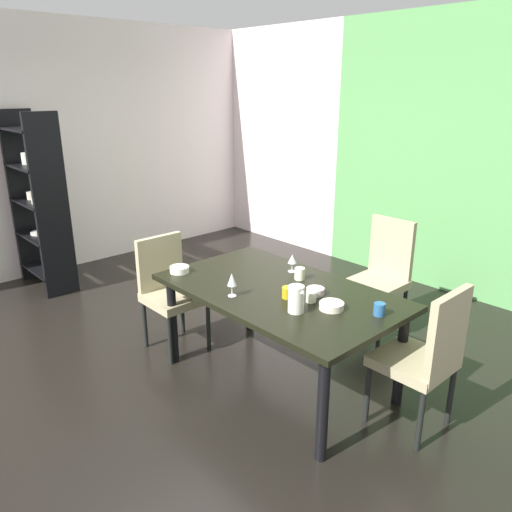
{
  "coord_description": "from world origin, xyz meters",
  "views": [
    {
      "loc": [
        2.99,
        -2.11,
        2.12
      ],
      "look_at": [
        0.28,
        0.39,
        0.85
      ],
      "focal_mm": 35.0,
      "sensor_mm": 36.0,
      "label": 1
    }
  ],
  "objects_px": {
    "cup_north": "(300,274)",
    "wine_glass_left": "(232,280)",
    "chair_right_far": "(426,354)",
    "wine_glass_front": "(292,260)",
    "serving_bowl_near_shelf": "(179,269)",
    "dining_table": "(279,299)",
    "chair_left_near": "(169,287)",
    "cup_south": "(288,293)",
    "serving_bowl_east": "(315,291)",
    "cup_center": "(311,297)",
    "display_shelf": "(38,201)",
    "chair_head_far": "(382,271)",
    "cup_right": "(379,309)",
    "serving_bowl_rear": "(331,306)",
    "pitcher_west": "(296,299)"
  },
  "relations": [
    {
      "from": "serving_bowl_rear",
      "to": "wine_glass_left",
      "type": "bearing_deg",
      "value": -150.5
    },
    {
      "from": "serving_bowl_east",
      "to": "cup_south",
      "type": "bearing_deg",
      "value": -115.93
    },
    {
      "from": "serving_bowl_east",
      "to": "cup_center",
      "type": "height_order",
      "value": "cup_center"
    },
    {
      "from": "chair_right_far",
      "to": "cup_center",
      "type": "height_order",
      "value": "chair_right_far"
    },
    {
      "from": "chair_right_far",
      "to": "cup_south",
      "type": "relative_size",
      "value": 12.41
    },
    {
      "from": "chair_left_near",
      "to": "cup_north",
      "type": "bearing_deg",
      "value": 117.93
    },
    {
      "from": "wine_glass_front",
      "to": "cup_center",
      "type": "relative_size",
      "value": 1.89
    },
    {
      "from": "cup_north",
      "to": "wine_glass_left",
      "type": "bearing_deg",
      "value": -100.16
    },
    {
      "from": "chair_head_far",
      "to": "pitcher_west",
      "type": "bearing_deg",
      "value": 102.09
    },
    {
      "from": "chair_head_far",
      "to": "serving_bowl_east",
      "type": "bearing_deg",
      "value": 100.42
    },
    {
      "from": "chair_head_far",
      "to": "cup_center",
      "type": "bearing_deg",
      "value": 102.19
    },
    {
      "from": "cup_south",
      "to": "cup_center",
      "type": "height_order",
      "value": "cup_south"
    },
    {
      "from": "cup_north",
      "to": "pitcher_west",
      "type": "height_order",
      "value": "pitcher_west"
    },
    {
      "from": "serving_bowl_near_shelf",
      "to": "cup_north",
      "type": "bearing_deg",
      "value": 38.3
    },
    {
      "from": "chair_right_far",
      "to": "wine_glass_front",
      "type": "bearing_deg",
      "value": 87.74
    },
    {
      "from": "dining_table",
      "to": "chair_left_near",
      "type": "height_order",
      "value": "chair_left_near"
    },
    {
      "from": "dining_table",
      "to": "chair_left_near",
      "type": "relative_size",
      "value": 1.84
    },
    {
      "from": "chair_right_far",
      "to": "serving_bowl_east",
      "type": "height_order",
      "value": "chair_right_far"
    },
    {
      "from": "serving_bowl_east",
      "to": "cup_right",
      "type": "distance_m",
      "value": 0.49
    },
    {
      "from": "cup_north",
      "to": "serving_bowl_rear",
      "type": "bearing_deg",
      "value": -25.42
    },
    {
      "from": "display_shelf",
      "to": "cup_right",
      "type": "distance_m",
      "value": 3.86
    },
    {
      "from": "serving_bowl_east",
      "to": "cup_right",
      "type": "xyz_separation_m",
      "value": [
        0.49,
        0.05,
        0.02
      ]
    },
    {
      "from": "wine_glass_left",
      "to": "pitcher_west",
      "type": "distance_m",
      "value": 0.49
    },
    {
      "from": "chair_left_near",
      "to": "display_shelf",
      "type": "bearing_deg",
      "value": -83.08
    },
    {
      "from": "chair_right_far",
      "to": "wine_glass_front",
      "type": "relative_size",
      "value": 7.17
    },
    {
      "from": "cup_south",
      "to": "cup_north",
      "type": "distance_m",
      "value": 0.36
    },
    {
      "from": "cup_south",
      "to": "cup_center",
      "type": "relative_size",
      "value": 1.09
    },
    {
      "from": "dining_table",
      "to": "serving_bowl_rear",
      "type": "relative_size",
      "value": 10.74
    },
    {
      "from": "dining_table",
      "to": "serving_bowl_near_shelf",
      "type": "distance_m",
      "value": 0.83
    },
    {
      "from": "chair_left_near",
      "to": "cup_right",
      "type": "height_order",
      "value": "chair_left_near"
    },
    {
      "from": "serving_bowl_near_shelf",
      "to": "wine_glass_front",
      "type": "bearing_deg",
      "value": 48.3
    },
    {
      "from": "dining_table",
      "to": "cup_south",
      "type": "relative_size",
      "value": 21.81
    },
    {
      "from": "chair_head_far",
      "to": "chair_left_near",
      "type": "bearing_deg",
      "value": 56.28
    },
    {
      "from": "wine_glass_front",
      "to": "chair_left_near",
      "type": "bearing_deg",
      "value": -144.41
    },
    {
      "from": "cup_right",
      "to": "wine_glass_front",
      "type": "bearing_deg",
      "value": 169.88
    },
    {
      "from": "cup_right",
      "to": "pitcher_west",
      "type": "distance_m",
      "value": 0.52
    },
    {
      "from": "chair_left_near",
      "to": "pitcher_west",
      "type": "bearing_deg",
      "value": 93.58
    },
    {
      "from": "chair_head_far",
      "to": "cup_south",
      "type": "height_order",
      "value": "chair_head_far"
    },
    {
      "from": "chair_right_far",
      "to": "cup_right",
      "type": "distance_m",
      "value": 0.39
    },
    {
      "from": "wine_glass_left",
      "to": "cup_right",
      "type": "xyz_separation_m",
      "value": [
        0.86,
        0.49,
        -0.08
      ]
    },
    {
      "from": "serving_bowl_rear",
      "to": "cup_north",
      "type": "height_order",
      "value": "cup_north"
    },
    {
      "from": "chair_left_near",
      "to": "display_shelf",
      "type": "distance_m",
      "value": 2.12
    },
    {
      "from": "dining_table",
      "to": "serving_bowl_east",
      "type": "bearing_deg",
      "value": 25.65
    },
    {
      "from": "cup_center",
      "to": "serving_bowl_east",
      "type": "bearing_deg",
      "value": 118.46
    },
    {
      "from": "chair_head_far",
      "to": "display_shelf",
      "type": "height_order",
      "value": "display_shelf"
    },
    {
      "from": "dining_table",
      "to": "chair_right_far",
      "type": "distance_m",
      "value": 1.06
    },
    {
      "from": "cup_south",
      "to": "wine_glass_left",
      "type": "bearing_deg",
      "value": -137.46
    },
    {
      "from": "display_shelf",
      "to": "dining_table",
      "type": "bearing_deg",
      "value": 9.69
    },
    {
      "from": "dining_table",
      "to": "cup_right",
      "type": "distance_m",
      "value": 0.75
    },
    {
      "from": "chair_left_near",
      "to": "cup_south",
      "type": "height_order",
      "value": "chair_left_near"
    }
  ]
}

